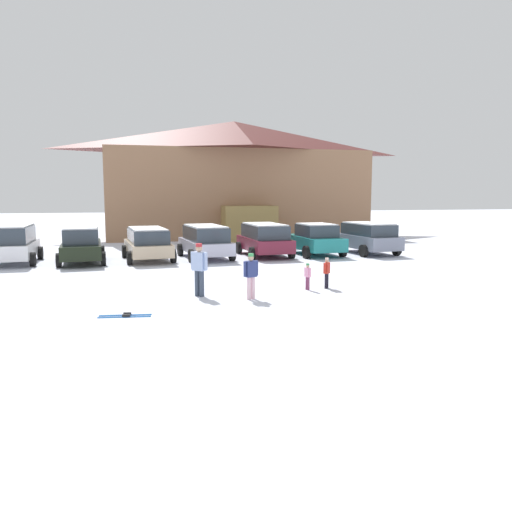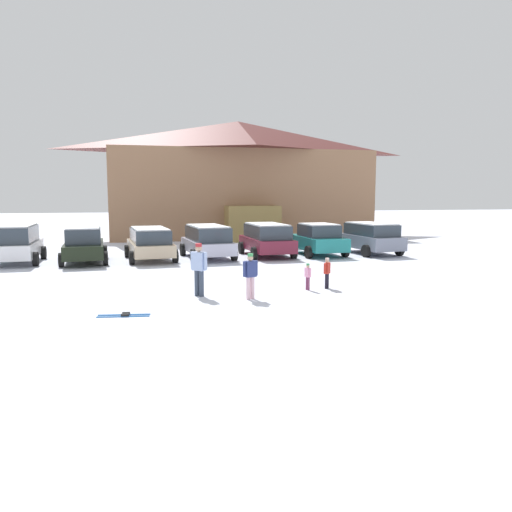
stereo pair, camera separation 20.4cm
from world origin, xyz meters
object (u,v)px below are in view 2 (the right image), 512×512
object	(u,v)px
parked_white_suv	(16,243)
skier_child_in_red_jacket	(327,271)
parked_beige_suv	(150,242)
parked_silver_wagon	(207,240)
parked_grey_wagon	(370,237)
skier_child_in_pink_snowsuit	(308,275)
parked_maroon_van	(267,239)
ski_lodge	(238,178)
parked_black_sedan	(84,245)
skier_adult_in_blue_parka	(199,266)
skier_teen_in_navy_coat	(250,273)
parked_teal_hatchback	(318,239)
pair_of_skis	(124,315)

from	to	relation	value
parked_white_suv	skier_child_in_red_jacket	size ratio (longest dim) A/B	3.98
parked_beige_suv	parked_silver_wagon	xyz separation A→B (m)	(2.81, 0.09, 0.03)
parked_grey_wagon	skier_child_in_pink_snowsuit	xyz separation A→B (m)	(-6.54, -8.98, -0.40)
parked_maroon_van	skier_child_in_pink_snowsuit	xyz separation A→B (m)	(-0.87, -9.24, -0.41)
ski_lodge	parked_maroon_van	distance (m)	13.91
skier_child_in_pink_snowsuit	parked_maroon_van	bearing A→B (deg)	84.63
parked_grey_wagon	skier_child_in_pink_snowsuit	distance (m)	11.12
ski_lodge	parked_beige_suv	world-z (taller)	ski_lodge
parked_silver_wagon	skier_child_in_pink_snowsuit	xyz separation A→B (m)	(2.23, -9.04, -0.39)
parked_black_sedan	parked_grey_wagon	distance (m)	14.60
parked_silver_wagon	skier_child_in_red_jacket	world-z (taller)	parked_silver_wagon
skier_adult_in_blue_parka	parked_silver_wagon	bearing A→B (deg)	81.25
ski_lodge	parked_black_sedan	xyz separation A→B (m)	(-9.95, -13.93, -3.56)
parked_maroon_van	parked_beige_suv	bearing A→B (deg)	-177.22
skier_child_in_pink_snowsuit	ski_lodge	bearing A→B (deg)	85.22
parked_white_suv	parked_grey_wagon	xyz separation A→B (m)	(17.64, -0.17, -0.05)
skier_teen_in_navy_coat	skier_adult_in_blue_parka	world-z (taller)	skier_adult_in_blue_parka
parked_silver_wagon	parked_maroon_van	bearing A→B (deg)	3.66
parked_beige_suv	skier_adult_in_blue_parka	distance (m)	9.28
parked_teal_hatchback	skier_adult_in_blue_parka	xyz separation A→B (m)	(-7.24, -9.30, 0.10)
skier_teen_in_navy_coat	parked_silver_wagon	bearing A→B (deg)	90.28
parked_black_sedan	parked_maroon_van	bearing A→B (deg)	3.23
parked_beige_suv	skier_child_in_red_jacket	size ratio (longest dim) A/B	4.42
parked_white_suv	parked_maroon_van	size ratio (longest dim) A/B	0.94
parked_silver_wagon	skier_adult_in_blue_parka	world-z (taller)	skier_adult_in_blue_parka
parked_grey_wagon	skier_adult_in_blue_parka	xyz separation A→B (m)	(-10.19, -9.21, 0.04)
parked_beige_suv	pair_of_skis	xyz separation A→B (m)	(-0.83, -11.32, -0.84)
parked_teal_hatchback	pair_of_skis	xyz separation A→B (m)	(-9.46, -11.44, -0.82)
parked_maroon_van	skier_child_in_red_jacket	bearing A→B (deg)	-90.92
ski_lodge	parked_teal_hatchback	distance (m)	14.15
skier_teen_in_navy_coat	skier_child_in_red_jacket	world-z (taller)	skier_teen_in_navy_coat
parked_beige_suv	pair_of_skis	size ratio (longest dim) A/B	3.34
skier_teen_in_navy_coat	parked_maroon_van	bearing A→B (deg)	73.46
skier_adult_in_blue_parka	ski_lodge	bearing A→B (deg)	76.37
parked_white_suv	pair_of_skis	bearing A→B (deg)	-65.55
parked_grey_wagon	skier_adult_in_blue_parka	size ratio (longest dim) A/B	2.54
parked_black_sedan	parked_grey_wagon	size ratio (longest dim) A/B	1.06
parked_silver_wagon	skier_child_in_red_jacket	bearing A→B (deg)	-71.71
parked_beige_suv	parked_maroon_van	distance (m)	5.91
parked_teal_hatchback	skier_adult_in_blue_parka	distance (m)	11.79
parked_beige_suv	ski_lodge	bearing A→B (deg)	63.18
parked_teal_hatchback	pair_of_skis	bearing A→B (deg)	-129.58
parked_silver_wagon	skier_child_in_red_jacket	size ratio (longest dim) A/B	4.46
parked_white_suv	parked_black_sedan	xyz separation A→B (m)	(3.05, -0.42, -0.11)
ski_lodge	skier_child_in_red_jacket	xyz separation A→B (m)	(-1.17, -22.55, -3.81)
skier_teen_in_navy_coat	pair_of_skis	xyz separation A→B (m)	(-3.69, -1.34, -0.77)
ski_lodge	skier_child_in_red_jacket	size ratio (longest dim) A/B	18.76
ski_lodge	pair_of_skis	size ratio (longest dim) A/B	14.18
parked_black_sedan	skier_child_in_red_jacket	xyz separation A→B (m)	(8.78, -8.62, -0.25)
parked_black_sedan	skier_child_in_red_jacket	world-z (taller)	parked_black_sedan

